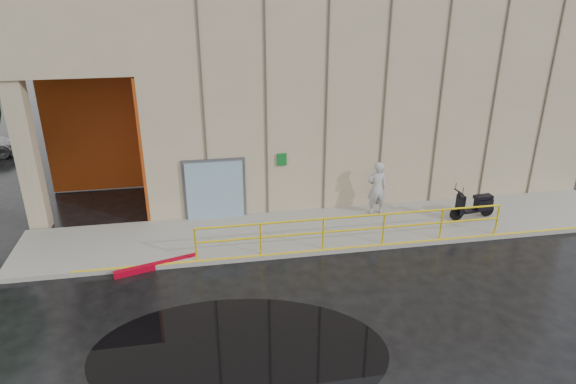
{
  "coord_description": "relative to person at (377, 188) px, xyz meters",
  "views": [
    {
      "loc": [
        -0.11,
        -10.17,
        7.89
      ],
      "look_at": [
        2.2,
        3.0,
        2.17
      ],
      "focal_mm": 32.0,
      "sensor_mm": 36.0,
      "label": 1
    }
  ],
  "objects": [
    {
      "name": "puddle",
      "position": [
        -5.3,
        -6.19,
        -1.09
      ],
      "size": [
        7.31,
        5.12,
        0.01
      ],
      "primitive_type": "cube",
      "rotation": [
        0.0,
        0.0,
        -0.15
      ],
      "color": "black",
      "rests_on": "ground"
    },
    {
      "name": "red_curb",
      "position": [
        -7.34,
        -2.17,
        -1.01
      ],
      "size": [
        2.36,
        0.84,
        0.18
      ],
      "primitive_type": "cube",
      "rotation": [
        0.0,
        0.0,
        0.28
      ],
      "color": "#9A0115",
      "rests_on": "ground"
    },
    {
      "name": "ground",
      "position": [
        -5.69,
        -5.27,
        -1.1
      ],
      "size": [
        120.0,
        120.0,
        0.0
      ],
      "primitive_type": "plane",
      "color": "black",
      "rests_on": "ground"
    },
    {
      "name": "scooter",
      "position": [
        3.15,
        -0.94,
        -0.21
      ],
      "size": [
        1.69,
        0.69,
        1.29
      ],
      "rotation": [
        0.0,
        0.0,
        0.1
      ],
      "color": "black",
      "rests_on": "sidewalk"
    },
    {
      "name": "guardrail",
      "position": [
        -1.44,
        -2.12,
        -0.42
      ],
      "size": [
        9.56,
        0.06,
        1.03
      ],
      "color": "#DEBD0B",
      "rests_on": "sidewalk"
    },
    {
      "name": "sidewalk",
      "position": [
        -1.69,
        -0.77,
        -1.02
      ],
      "size": [
        20.0,
        3.0,
        0.15
      ],
      "primitive_type": "cube",
      "color": "gray",
      "rests_on": "ground"
    },
    {
      "name": "building",
      "position": [
        -0.59,
        5.71,
        3.11
      ],
      "size": [
        20.0,
        10.17,
        8.0
      ],
      "color": "tan",
      "rests_on": "ground"
    },
    {
      "name": "person",
      "position": [
        0.0,
        0.0,
        0.0
      ],
      "size": [
        0.7,
        0.47,
        1.89
      ],
      "primitive_type": "imported",
      "rotation": [
        0.0,
        0.0,
        3.16
      ],
      "color": "#A0A0A4",
      "rests_on": "sidewalk"
    }
  ]
}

